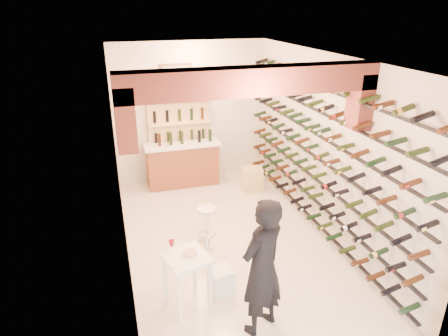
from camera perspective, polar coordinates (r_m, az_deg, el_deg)
The scene contains 11 objects.
ground at distance 7.27m, azimuth 0.68°, elevation -10.40°, with size 6.00×6.00×0.00m, color beige.
room_shell at distance 6.09m, azimuth 1.51°, elevation 6.34°, with size 3.52×6.02×3.21m.
wine_rack at distance 7.13m, azimuth 12.59°, elevation 2.30°, with size 0.32×5.70×2.56m.
back_counter at distance 9.26m, azimuth -5.92°, elevation 0.74°, with size 1.70×0.62×1.29m.
back_shelving at distance 9.27m, azimuth -6.36°, elevation 4.92°, with size 1.40×0.31×2.73m.
tasting_table at distance 5.56m, azimuth -5.36°, elevation -13.63°, with size 0.70×0.70×1.00m.
white_stool at distance 6.05m, azimuth -0.40°, elevation -15.77°, with size 0.32×0.32×0.40m, color white.
person at distance 5.09m, azimuth 5.45°, elevation -13.92°, with size 0.68×0.45×1.87m, color black.
chrome_barstool at distance 6.98m, azimuth -2.45°, elevation -7.89°, with size 0.37×0.37×0.72m.
crate_lower at distance 9.08m, azimuth 3.97°, elevation -2.34°, with size 0.46×0.32×0.28m, color #D8BD76.
crate_upper at distance 8.97m, azimuth 4.01°, elevation -0.76°, with size 0.46×0.31×0.27m, color #D8BD76.
Camera 1 is at (-1.82, -5.82, 3.95)m, focal length 32.10 mm.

